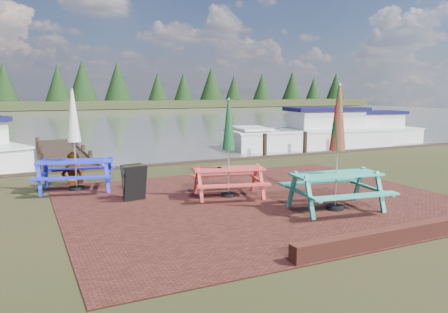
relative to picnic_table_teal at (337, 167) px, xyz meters
The scene contains 13 objects.
ground 1.51m from the picnic_table_teal, 158.50° to the left, with size 120.00×120.00×0.00m, color black.
paving 2.03m from the picnic_table_teal, 127.42° to the left, with size 9.00×7.50×0.02m, color #331510.
brick_wall 2.38m from the picnic_table_teal, 62.09° to the right, with size 6.21×1.79×0.30m.
water 37.46m from the picnic_table_teal, 91.68° to the left, with size 120.00×60.00×0.02m, color #48453E.
far_treeline 66.48m from the picnic_table_teal, 90.94° to the left, with size 120.00×10.00×8.10m.
picnic_table_teal is the anchor object (origin of this frame).
picnic_table_red 2.63m from the picnic_table_teal, 127.09° to the left, with size 2.06×1.92×2.41m.
picnic_table_blue 6.63m from the picnic_table_teal, 137.63° to the left, with size 2.26×2.11×2.64m.
chalkboard 4.69m from the picnic_table_teal, 144.21° to the left, with size 0.56×0.58×0.86m.
jetty 12.61m from the picnic_table_teal, 111.43° to the left, with size 1.76×9.08×1.00m.
boat_near 12.69m from the picnic_table_teal, 55.76° to the left, with size 8.45×4.09×2.19m.
boat_far 15.39m from the picnic_table_teal, 44.21° to the left, with size 6.34×2.96×1.91m.
person 7.26m from the picnic_table_teal, 132.25° to the left, with size 0.66×0.43×1.80m, color gray.
Camera 1 is at (-5.11, -7.81, 2.58)m, focal length 35.00 mm.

